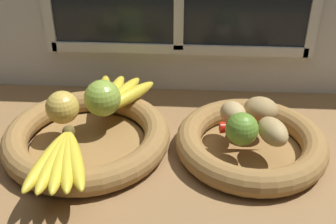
{
  "coord_description": "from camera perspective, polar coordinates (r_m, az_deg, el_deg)",
  "views": [
    {
      "loc": [
        3.44,
        -69.92,
        52.93
      ],
      "look_at": [
        -0.97,
        1.44,
        9.34
      ],
      "focal_mm": 44.7,
      "sensor_mm": 36.0,
      "label": 1
    }
  ],
  "objects": [
    {
      "name": "lime_near",
      "position": [
        0.81,
        10.03,
        -2.29
      ],
      "size": [
        6.41,
        6.41,
        6.41
      ],
      "primitive_type": "sphere",
      "color": "olive",
      "rests_on": "fruit_bowl_right"
    },
    {
      "name": "potato_oblong",
      "position": [
        0.87,
        8.89,
        -0.2
      ],
      "size": [
        7.24,
        7.98,
        4.72
      ],
      "primitive_type": "ellipsoid",
      "rotation": [
        0.0,
        0.0,
        5.13
      ],
      "color": "tan",
      "rests_on": "fruit_bowl_right"
    },
    {
      "name": "apple_green_back",
      "position": [
        0.9,
        -8.92,
        1.89
      ],
      "size": [
        7.87,
        7.87,
        7.87
      ],
      "primitive_type": "sphere",
      "color": "#8CAD3D",
      "rests_on": "fruit_bowl_left"
    },
    {
      "name": "chili_pepper",
      "position": [
        0.86,
        11.01,
        -1.97
      ],
      "size": [
        12.16,
        3.83,
        2.38
      ],
      "primitive_type": "cone",
      "rotation": [
        0.0,
        1.57,
        0.12
      ],
      "color": "red",
      "rests_on": "fruit_bowl_right"
    },
    {
      "name": "fruit_bowl_left",
      "position": [
        0.9,
        -10.97,
        -3.38
      ],
      "size": [
        35.04,
        35.04,
        5.34
      ],
      "color": "olive",
      "rests_on": "ground_plane"
    },
    {
      "name": "ground_plane",
      "position": [
        0.89,
        0.57,
        -6.5
      ],
      "size": [
        140.0,
        90.0,
        3.0
      ],
      "primitive_type": "cube",
      "color": "olive"
    },
    {
      "name": "banana_bunch_back",
      "position": [
        0.96,
        -7.0,
        2.43
      ],
      "size": [
        14.61,
        17.93,
        2.97
      ],
      "color": "yellow",
      "rests_on": "fruit_bowl_left"
    },
    {
      "name": "potato_small",
      "position": [
        0.83,
        14.09,
        -2.59
      ],
      "size": [
        7.47,
        9.2,
        4.83
      ],
      "primitive_type": "ellipsoid",
      "rotation": [
        0.0,
        0.0,
        1.93
      ],
      "color": "tan",
      "rests_on": "fruit_bowl_right"
    },
    {
      "name": "potato_back",
      "position": [
        0.9,
        12.56,
        0.36
      ],
      "size": [
        8.99,
        8.44,
        5.15
      ],
      "primitive_type": "ellipsoid",
      "rotation": [
        0.0,
        0.0,
        5.85
      ],
      "color": "#A38451",
      "rests_on": "fruit_bowl_right"
    },
    {
      "name": "apple_golden_left",
      "position": [
        0.89,
        -14.21,
        0.62
      ],
      "size": [
        6.93,
        6.93,
        6.93
      ],
      "primitive_type": "sphere",
      "color": "gold",
      "rests_on": "fruit_bowl_left"
    },
    {
      "name": "fruit_bowl_right",
      "position": [
        0.88,
        11.19,
        -4.15
      ],
      "size": [
        31.15,
        31.15,
        5.34
      ],
      "color": "olive",
      "rests_on": "ground_plane"
    },
    {
      "name": "banana_bunch_front",
      "position": [
        0.78,
        -14.36,
        -6.22
      ],
      "size": [
        12.17,
        19.5,
        2.86
      ],
      "color": "yellow",
      "rests_on": "fruit_bowl_left"
    }
  ]
}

